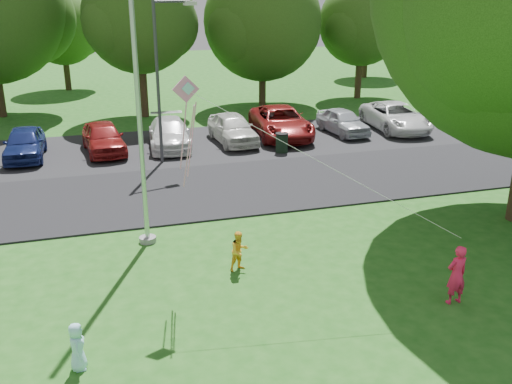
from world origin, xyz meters
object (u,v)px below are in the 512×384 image
object	(u,v)px
street_lamp	(163,67)
woman	(457,275)
flagpole	(138,102)
child_blue	(77,347)
trash_can	(282,143)
child_yellow	(239,251)
kite	(193,111)

from	to	relation	value
street_lamp	woman	size ratio (longest dim) A/B	4.57
flagpole	woman	size ratio (longest dim) A/B	6.75
woman	flagpole	bearing A→B (deg)	-44.54
child_blue	trash_can	bearing A→B (deg)	-32.01
trash_can	child_yellow	xyz separation A→B (m)	(-4.83, -10.49, 0.07)
kite	woman	bearing A→B (deg)	-25.03
trash_can	child_yellow	bearing A→B (deg)	-114.73
woman	kite	world-z (taller)	kite
child_yellow	child_blue	bearing A→B (deg)	-160.56
flagpole	kite	size ratio (longest dim) A/B	1.65
child_blue	kite	world-z (taller)	kite
child_blue	street_lamp	bearing A→B (deg)	-14.16
street_lamp	woman	bearing A→B (deg)	-85.03
child_yellow	kite	xyz separation A→B (m)	(-1.16, -0.38, 3.88)
woman	child_blue	xyz separation A→B (m)	(-8.57, -0.06, -0.24)
flagpole	child_blue	xyz separation A→B (m)	(-1.98, -5.65, -3.66)
woman	child_yellow	distance (m)	5.43
child_yellow	woman	bearing A→B (deg)	-52.90
street_lamp	child_blue	distance (m)	14.67
street_lamp	kite	world-z (taller)	street_lamp
flagpole	street_lamp	xyz separation A→B (m)	(1.80, 8.07, -0.10)
street_lamp	child_yellow	size ratio (longest dim) A/B	6.18
street_lamp	flagpole	bearing A→B (deg)	-116.93
trash_can	child_blue	size ratio (longest dim) A/B	0.93
kite	child_blue	bearing A→B (deg)	-135.92
street_lamp	child_yellow	xyz separation A→B (m)	(0.34, -10.56, -3.52)
trash_can	child_yellow	distance (m)	11.55
flagpole	street_lamp	world-z (taller)	flagpole
flagpole	child_yellow	distance (m)	4.89
child_yellow	flagpole	bearing A→B (deg)	112.64
child_blue	kite	size ratio (longest dim) A/B	0.17
child_blue	woman	bearing A→B (deg)	-88.37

